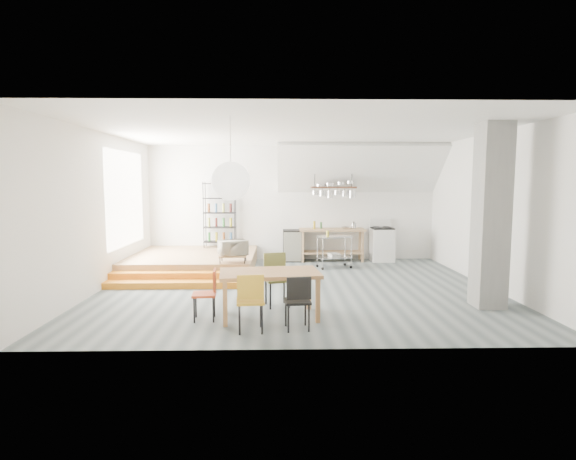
{
  "coord_description": "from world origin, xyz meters",
  "views": [
    {
      "loc": [
        -0.39,
        -9.17,
        2.17
      ],
      "look_at": [
        -0.17,
        0.8,
        1.12
      ],
      "focal_mm": 28.0,
      "sensor_mm": 36.0,
      "label": 1
    }
  ],
  "objects_px": {
    "stove": "(382,244)",
    "mini_fridge": "(292,246)",
    "dining_table": "(270,276)",
    "rolling_cart": "(334,247)"
  },
  "relations": [
    {
      "from": "stove",
      "to": "rolling_cart",
      "type": "bearing_deg",
      "value": -145.5
    },
    {
      "from": "dining_table",
      "to": "mini_fridge",
      "type": "distance_m",
      "value": 5.31
    },
    {
      "from": "stove",
      "to": "mini_fridge",
      "type": "xyz_separation_m",
      "value": [
        -2.5,
        0.04,
        -0.05
      ]
    },
    {
      "from": "dining_table",
      "to": "mini_fridge",
      "type": "height_order",
      "value": "mini_fridge"
    },
    {
      "from": "dining_table",
      "to": "rolling_cart",
      "type": "relative_size",
      "value": 1.83
    },
    {
      "from": "rolling_cart",
      "to": "mini_fridge",
      "type": "distance_m",
      "value": 1.48
    },
    {
      "from": "dining_table",
      "to": "mini_fridge",
      "type": "xyz_separation_m",
      "value": [
        0.53,
        5.27,
        -0.24
      ]
    },
    {
      "from": "dining_table",
      "to": "rolling_cart",
      "type": "height_order",
      "value": "rolling_cart"
    },
    {
      "from": "stove",
      "to": "rolling_cart",
      "type": "xyz_separation_m",
      "value": [
        -1.46,
        -1.0,
        0.05
      ]
    },
    {
      "from": "rolling_cart",
      "to": "mini_fridge",
      "type": "height_order",
      "value": "mini_fridge"
    }
  ]
}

